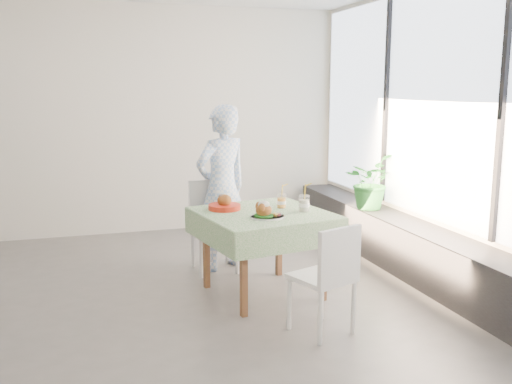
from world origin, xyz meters
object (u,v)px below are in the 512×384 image
object	(u,v)px
diner	(222,188)
main_dish	(266,212)
chair_near	(323,299)
juice_cup_orange	(281,202)
potted_plant	(369,181)
chair_far	(214,243)
cafe_table	(263,243)

from	to	relation	value
diner	main_dish	xyz separation A→B (m)	(0.11, -1.06, -0.03)
chair_near	juice_cup_orange	xyz separation A→B (m)	(0.03, 1.01, 0.54)
diner	potted_plant	size ratio (longest dim) A/B	2.72
chair_far	juice_cup_orange	bearing A→B (deg)	-54.54
cafe_table	potted_plant	distance (m)	1.77
main_dish	potted_plant	world-z (taller)	potted_plant
diner	potted_plant	xyz separation A→B (m)	(1.66, 0.05, -0.02)
diner	main_dish	distance (m)	1.06
cafe_table	diner	bearing A→B (deg)	101.22
potted_plant	chair_near	bearing A→B (deg)	-126.44
main_dish	potted_plant	bearing A→B (deg)	35.78
chair_near	diner	xyz separation A→B (m)	(-0.34, 1.72, 0.56)
diner	juice_cup_orange	size ratio (longest dim) A/B	6.64
chair_far	diner	bearing A→B (deg)	26.10
cafe_table	chair_far	bearing A→B (deg)	108.62
cafe_table	juice_cup_orange	bearing A→B (deg)	29.42
chair_near	main_dish	bearing A→B (deg)	109.16
chair_far	chair_near	bearing A→B (deg)	-75.27
main_dish	chair_near	bearing A→B (deg)	-70.84
cafe_table	main_dish	xyz separation A→B (m)	(-0.05, -0.23, 0.33)
cafe_table	potted_plant	bearing A→B (deg)	30.61
juice_cup_orange	diner	bearing A→B (deg)	117.71
juice_cup_orange	cafe_table	bearing A→B (deg)	-150.58
chair_far	chair_near	world-z (taller)	chair_far
diner	main_dish	size ratio (longest dim) A/B	5.65
juice_cup_orange	potted_plant	xyz separation A→B (m)	(1.28, 0.76, 0.00)
cafe_table	main_dish	distance (m)	0.41
cafe_table	diner	distance (m)	0.92
juice_cup_orange	potted_plant	distance (m)	1.49
chair_far	juice_cup_orange	size ratio (longest dim) A/B	3.60
diner	juice_cup_orange	xyz separation A→B (m)	(0.37, -0.71, -0.02)
diner	main_dish	bearing A→B (deg)	72.04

